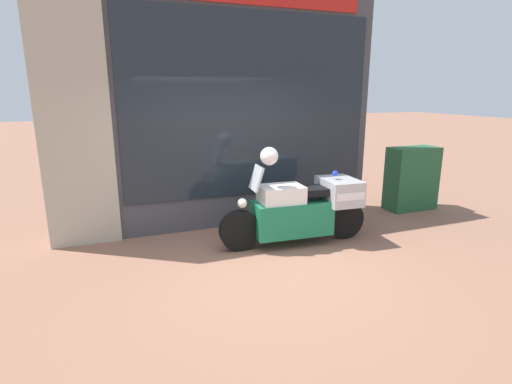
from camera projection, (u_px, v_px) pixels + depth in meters
name	position (u px, v px, depth m)	size (l,w,h in m)	color
ground_plane	(267.00, 268.00, 5.28)	(60.00, 60.00, 0.00)	#8E604C
shop_building	(196.00, 109.00, 6.44)	(5.48, 0.55, 3.95)	#424247
window_display	(246.00, 195.00, 7.14)	(4.02, 0.30, 1.96)	slate
paramedic_motorcycle	(303.00, 208.00, 6.04)	(2.33, 0.75, 1.24)	black
utility_cabinet	(412.00, 178.00, 7.79)	(0.98, 0.47, 1.23)	#235633
white_helmet	(269.00, 156.00, 5.68)	(0.26, 0.26, 0.26)	white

